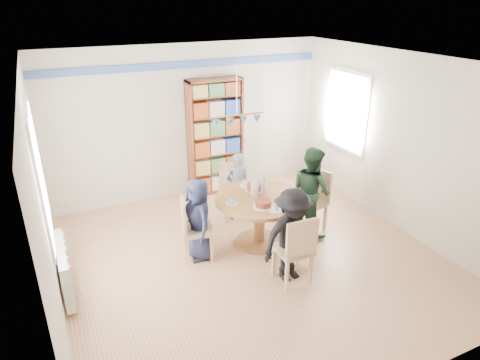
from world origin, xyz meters
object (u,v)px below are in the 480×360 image
dining_table (260,210)px  person_left (199,219)px  person_far (237,186)px  bookshelf (215,138)px  person_right (311,191)px  chair_near (297,248)px  person_near (292,236)px  chair_far (232,188)px  chair_right (314,197)px  radiator (65,269)px  chair_left (192,226)px

dining_table → person_left: person_left is taller
person_far → bookshelf: size_ratio=0.54×
person_right → chair_near: bearing=133.4°
person_near → chair_far: bearing=82.3°
chair_right → dining_table: bearing=-176.5°
radiator → person_near: bearing=-19.0°
chair_far → person_far: size_ratio=0.79×
chair_near → person_right: bearing=48.9°
radiator → dining_table: 2.71m
radiator → person_far: size_ratio=0.87×
person_right → chair_left: bearing=82.0°
chair_far → person_left: size_ratio=0.77×
radiator → person_near: size_ratio=0.78×
chair_left → person_near: (0.98, -1.00, 0.14)m
chair_far → radiator: bearing=-159.6°
person_far → person_near: 1.80m
person_left → bookshelf: bearing=150.6°
chair_left → person_left: size_ratio=0.77×
person_left → person_far: size_ratio=1.03×
person_left → bookshelf: bookshelf is taller
chair_far → bookshelf: bearing=82.4°
person_far → dining_table: bearing=93.1°
bookshelf → chair_far: bearing=-97.6°
bookshelf → chair_near: bearing=-93.4°
chair_far → chair_near: (-0.04, -2.05, 0.03)m
radiator → chair_far: 2.89m
chair_near → person_near: bearing=90.4°
radiator → person_right: person_right is taller
chair_left → person_left: 0.13m
bookshelf → dining_table: bearing=-94.0°
person_left → bookshelf: (1.06, 1.98, 0.44)m
chair_near → dining_table: bearing=87.8°
chair_far → person_right: bearing=-49.5°
dining_table → chair_near: (-0.04, -1.07, -0.02)m
chair_right → bookshelf: bookshelf is taller
dining_table → person_right: 0.88m
chair_left → chair_near: size_ratio=0.94×
dining_table → person_far: size_ratio=1.13×
chair_near → bookshelf: bearing=86.6°
dining_table → person_right: person_right is taller
dining_table → bookshelf: size_ratio=0.62×
chair_left → person_left: (0.10, -0.02, 0.09)m
dining_table → chair_right: 1.00m
bookshelf → person_right: bearing=-70.5°
dining_table → chair_right: chair_right is taller
person_near → chair_near: bearing=-96.0°
chair_right → person_right: bearing=-144.6°
person_far → chair_right: bearing=146.1°
chair_left → person_far: person_far is taller
chair_left → chair_right: 2.02m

